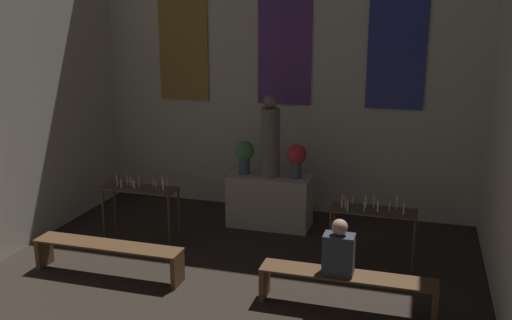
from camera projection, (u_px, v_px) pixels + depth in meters
name	position (u px, v px, depth m)	size (l,w,h in m)	color
wall_back	(286.00, 39.00, 9.61)	(6.82, 0.16, 5.94)	beige
altar	(270.00, 201.00, 9.36)	(1.34, 0.61, 0.86)	#BCB29E
statue	(270.00, 139.00, 9.10)	(0.31, 0.31, 1.32)	slate
flower_vase_left	(244.00, 154.00, 9.29)	(0.32, 0.32, 0.55)	#4C5666
flower_vase_right	(297.00, 158.00, 9.05)	(0.32, 0.32, 0.55)	#4C5666
candle_rack_left	(140.00, 195.00, 8.75)	(1.17, 0.41, 1.02)	#473823
candle_rack_right	(373.00, 218.00, 7.78)	(1.17, 0.41, 1.03)	#473823
pew_back_left	(108.00, 252.00, 7.60)	(2.07, 0.36, 0.44)	brown
pew_back_right	(347.00, 283.00, 6.73)	(2.07, 0.36, 0.44)	brown
person_seated	(339.00, 250.00, 6.66)	(0.36, 0.24, 0.67)	#383D47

